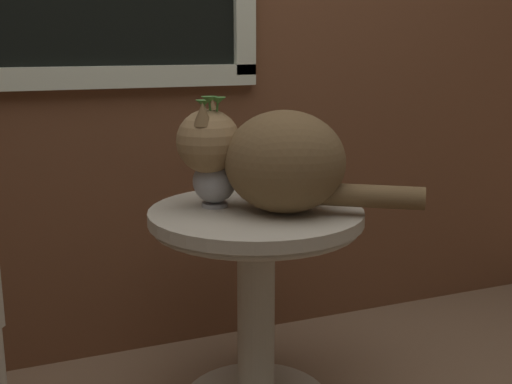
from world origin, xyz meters
The scene contains 3 objects.
wicker_side_table centered at (0.22, 0.19, 0.43)m, with size 0.60×0.60×0.61m.
cat centered at (0.25, 0.16, 0.76)m, with size 0.59×0.44×0.30m.
pewter_vase_with_ivy centered at (0.12, 0.27, 0.71)m, with size 0.12×0.13×0.31m.
Camera 1 is at (-0.44, -1.44, 1.07)m, focal length 45.74 mm.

